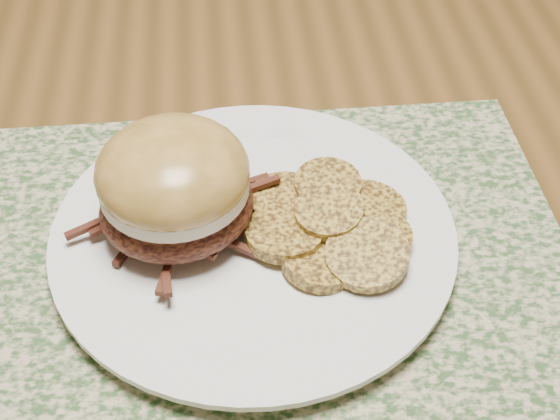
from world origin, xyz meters
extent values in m
cube|color=brown|center=(0.00, 0.00, 0.73)|extent=(1.50, 0.90, 0.04)
cube|color=#314F28|center=(-0.21, -0.26, 0.75)|extent=(0.45, 0.33, 0.00)
cylinder|color=white|center=(-0.20, -0.24, 0.76)|extent=(0.26, 0.26, 0.02)
ellipsoid|color=black|center=(-0.25, -0.23, 0.79)|extent=(0.13, 0.13, 0.04)
cylinder|color=beige|center=(-0.25, -0.23, 0.81)|extent=(0.13, 0.13, 0.01)
ellipsoid|color=#AA7937|center=(-0.25, -0.23, 0.82)|extent=(0.13, 0.13, 0.05)
cylinder|color=#B08C33|center=(-0.18, -0.22, 0.77)|extent=(0.07, 0.07, 0.01)
cylinder|color=#B08C33|center=(-0.15, -0.21, 0.78)|extent=(0.07, 0.07, 0.01)
cylinder|color=#B08C33|center=(-0.13, -0.23, 0.77)|extent=(0.08, 0.08, 0.02)
cylinder|color=#B08C33|center=(-0.18, -0.25, 0.78)|extent=(0.07, 0.07, 0.02)
cylinder|color=#B08C33|center=(-0.15, -0.24, 0.79)|extent=(0.06, 0.06, 0.02)
cylinder|color=#B08C33|center=(-0.12, -0.26, 0.78)|extent=(0.06, 0.06, 0.01)
cylinder|color=#B08C33|center=(-0.16, -0.28, 0.77)|extent=(0.07, 0.07, 0.02)
cylinder|color=#B08C33|center=(-0.13, -0.28, 0.78)|extent=(0.06, 0.06, 0.02)
camera|label=1|loc=(-0.22, -0.60, 1.15)|focal=50.00mm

